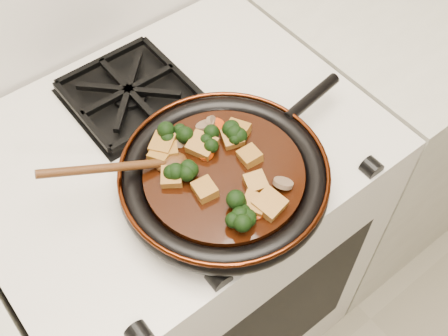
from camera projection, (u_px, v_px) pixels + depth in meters
stove at (184, 251)px, 1.42m from camera, size 0.76×0.60×0.90m
burner_grate_front at (215, 185)px, 0.98m from camera, size 0.23×0.23×0.03m
burner_grate_back at (129, 93)px, 1.11m from camera, size 0.23×0.23×0.03m
skillet at (225, 176)px, 0.96m from camera, size 0.49×0.36×0.05m
braising_sauce at (224, 175)px, 0.95m from camera, size 0.27×0.27×0.02m
tofu_cube_0 at (202, 146)px, 0.97m from camera, size 0.06×0.06×0.03m
tofu_cube_1 at (163, 145)px, 0.97m from camera, size 0.06×0.06×0.03m
tofu_cube_2 at (172, 177)px, 0.93m from camera, size 0.05×0.05×0.03m
tofu_cube_3 at (233, 139)px, 0.98m from camera, size 0.05×0.05×0.03m
tofu_cube_4 at (205, 190)px, 0.91m from camera, size 0.04×0.04×0.02m
tofu_cube_5 at (256, 183)px, 0.92m from camera, size 0.04×0.05×0.02m
tofu_cube_6 at (269, 205)px, 0.90m from camera, size 0.05×0.05×0.03m
tofu_cube_7 at (168, 151)px, 0.96m from camera, size 0.05×0.05×0.02m
tofu_cube_8 at (160, 156)px, 0.96m from camera, size 0.04×0.05×0.02m
tofu_cube_9 at (237, 131)px, 0.99m from camera, size 0.05×0.05×0.03m
tofu_cube_10 at (250, 156)px, 0.96m from camera, size 0.04×0.04×0.02m
tofu_cube_11 at (254, 204)px, 0.90m from camera, size 0.05×0.05×0.03m
broccoli_floret_0 at (213, 141)px, 0.97m from camera, size 0.08×0.08×0.06m
broccoli_floret_1 at (243, 224)px, 0.87m from camera, size 0.08×0.09×0.07m
broccoli_floret_2 at (180, 173)px, 0.93m from camera, size 0.08×0.08×0.07m
broccoli_floret_3 at (236, 133)px, 0.98m from camera, size 0.09×0.08×0.07m
broccoli_floret_4 at (238, 209)px, 0.89m from camera, size 0.09×0.09×0.07m
broccoli_floret_5 at (175, 136)px, 0.97m from camera, size 0.07×0.07×0.07m
carrot_coin_0 at (206, 154)px, 0.96m from camera, size 0.03×0.03×0.02m
carrot_coin_1 at (256, 211)px, 0.89m from camera, size 0.03×0.03×0.02m
carrot_coin_2 at (216, 125)px, 1.00m from camera, size 0.03×0.03×0.01m
carrot_coin_3 at (243, 216)px, 0.89m from camera, size 0.03×0.03×0.02m
mushroom_slice_0 at (213, 124)px, 1.00m from camera, size 0.04×0.04×0.03m
mushroom_slice_1 at (283, 183)px, 0.92m from camera, size 0.04×0.05×0.02m
mushroom_slice_2 at (179, 140)px, 0.98m from camera, size 0.04×0.03×0.03m
mushroom_slice_3 at (206, 126)px, 1.00m from camera, size 0.04×0.04×0.02m
wooden_spoon at (136, 165)px, 0.92m from camera, size 0.14×0.07×0.22m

